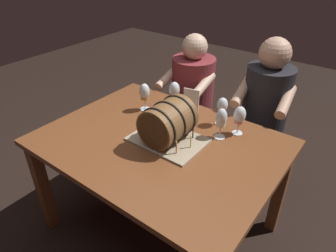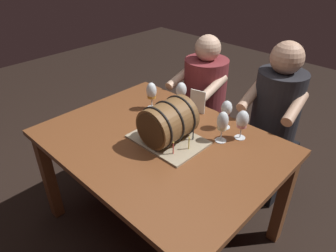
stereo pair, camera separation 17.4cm
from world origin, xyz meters
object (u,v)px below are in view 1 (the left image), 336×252
object	(u,v)px
dining_table	(160,154)
wine_glass_white	(221,119)
wine_glass_empty	(222,106)
person_seated_right	(262,124)
wine_glass_amber	(145,93)
barrel_cake	(168,123)
wine_glass_red	(174,91)
person_seated_left	(192,104)
wine_glass_rose	(240,116)
menu_card	(191,100)

from	to	relation	value
dining_table	wine_glass_white	bearing A→B (deg)	42.47
wine_glass_empty	person_seated_right	xyz separation A→B (m)	(0.12, 0.45, -0.31)
wine_glass_amber	person_seated_right	distance (m)	0.92
barrel_cake	wine_glass_empty	bearing A→B (deg)	66.28
wine_glass_red	person_seated_left	size ratio (longest dim) A/B	0.18
wine_glass_rose	barrel_cake	bearing A→B (deg)	-132.48
barrel_cake	wine_glass_rose	size ratio (longest dim) A/B	2.30
wine_glass_amber	wine_glass_red	world-z (taller)	wine_glass_red
wine_glass_amber	wine_glass_empty	size ratio (longest dim) A/B	1.04
wine_glass_white	menu_card	distance (m)	0.37
wine_glass_red	person_seated_left	bearing A→B (deg)	107.55
person_seated_left	dining_table	bearing A→B (deg)	-69.45
wine_glass_empty	person_seated_right	size ratio (longest dim) A/B	0.15
wine_glass_amber	wine_glass_white	world-z (taller)	wine_glass_white
dining_table	wine_glass_red	distance (m)	0.47
barrel_cake	dining_table	bearing A→B (deg)	-142.78
dining_table	menu_card	bearing A→B (deg)	97.73
wine_glass_amber	person_seated_left	size ratio (longest dim) A/B	0.17
barrel_cake	wine_glass_rose	bearing A→B (deg)	47.52
wine_glass_rose	menu_card	distance (m)	0.39
wine_glass_amber	menu_card	size ratio (longest dim) A/B	1.20
barrel_cake	wine_glass_amber	distance (m)	0.41
wine_glass_rose	menu_card	bearing A→B (deg)	169.89
barrel_cake	menu_card	size ratio (longest dim) A/B	2.64
wine_glass_rose	wine_glass_empty	bearing A→B (deg)	165.13
person_seated_left	wine_glass_red	bearing A→B (deg)	-72.45
wine_glass_red	wine_glass_rose	size ratio (longest dim) A/B	1.08
dining_table	wine_glass_rose	distance (m)	0.53
wine_glass_amber	wine_glass_rose	size ratio (longest dim) A/B	1.05
wine_glass_red	wine_glass_empty	distance (m)	0.36
person_seated_left	wine_glass_white	bearing A→B (deg)	-45.76
wine_glass_red	person_seated_left	xyz separation A→B (m)	(-0.15, 0.46, -0.34)
wine_glass_white	person_seated_right	world-z (taller)	person_seated_right
menu_card	wine_glass_empty	bearing A→B (deg)	-20.02
barrel_cake	person_seated_left	bearing A→B (deg)	113.61
dining_table	barrel_cake	xyz separation A→B (m)	(0.04, 0.03, 0.22)
dining_table	wine_glass_empty	size ratio (longest dim) A/B	7.45
wine_glass_red	person_seated_left	distance (m)	0.59
wine_glass_red	person_seated_left	world-z (taller)	person_seated_left
wine_glass_red	wine_glass_empty	xyz separation A→B (m)	(0.36, 0.01, -0.00)
wine_glass_rose	person_seated_right	size ratio (longest dim) A/B	0.15
dining_table	wine_glass_red	bearing A→B (deg)	114.12
barrel_cake	person_seated_right	size ratio (longest dim) A/B	0.35
barrel_cake	wine_glass_empty	world-z (taller)	barrel_cake
menu_card	person_seated_left	size ratio (longest dim) A/B	0.14
wine_glass_amber	wine_glass_rose	world-z (taller)	wine_glass_amber
wine_glass_empty	menu_card	world-z (taller)	wine_glass_empty
wine_glass_empty	dining_table	bearing A→B (deg)	-116.91
wine_glass_rose	person_seated_right	xyz separation A→B (m)	(-0.02, 0.49, -0.30)
wine_glass_amber	menu_card	world-z (taller)	wine_glass_amber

